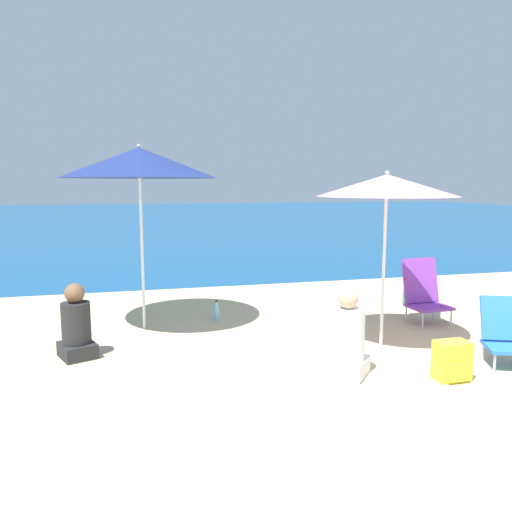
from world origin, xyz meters
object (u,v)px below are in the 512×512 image
object	(u,v)px
beach_umbrella_navy	(139,163)
person_seated_far	(76,327)
beach_chair_purple	(424,292)
person_seated_near	(347,341)
water_bottle	(217,313)
beach_chair_blue	(508,332)
cooler_box	(420,297)
beach_umbrella_pink	(387,186)
backpack_yellow	(452,361)

from	to	relation	value
beach_umbrella_navy	person_seated_far	world-z (taller)	beach_umbrella_navy
beach_chair_purple	person_seated_near	bearing A→B (deg)	-142.41
water_bottle	beach_chair_blue	bearing A→B (deg)	-41.79
person_seated_far	cooler_box	distance (m)	5.07
beach_umbrella_pink	water_bottle	world-z (taller)	beach_umbrella_pink
water_bottle	backpack_yellow	bearing A→B (deg)	-55.27
backpack_yellow	cooler_box	bearing A→B (deg)	63.02
person_seated_far	water_bottle	distance (m)	2.04
beach_umbrella_pink	backpack_yellow	bearing A→B (deg)	-81.88
beach_chair_blue	cooler_box	size ratio (longest dim) A/B	1.55
beach_chair_purple	cooler_box	xyz separation A→B (m)	(0.49, 0.84, -0.28)
beach_chair_blue	water_bottle	xyz separation A→B (m)	(-2.66, 2.37, -0.22)
beach_umbrella_navy	person_seated_near	distance (m)	3.34
beach_chair_purple	beach_chair_blue	world-z (taller)	beach_chair_purple
beach_umbrella_navy	beach_chair_blue	size ratio (longest dim) A/B	3.45
person_seated_far	backpack_yellow	distance (m)	3.86
person_seated_far	beach_chair_blue	bearing A→B (deg)	-39.12
beach_umbrella_navy	person_seated_far	distance (m)	2.15
backpack_yellow	beach_chair_blue	bearing A→B (deg)	17.02
beach_chair_blue	cooler_box	bearing A→B (deg)	99.30
beach_umbrella_pink	water_bottle	bearing A→B (deg)	137.36
beach_umbrella_pink	beach_chair_blue	distance (m)	1.99
beach_umbrella_pink	backpack_yellow	xyz separation A→B (m)	(0.16, -1.09, -1.65)
beach_chair_purple	person_seated_far	size ratio (longest dim) A/B	1.05
beach_chair_blue	person_seated_far	bearing A→B (deg)	-174.50
backpack_yellow	beach_umbrella_pink	bearing A→B (deg)	98.12
water_bottle	beach_umbrella_pink	bearing A→B (deg)	-42.64
beach_chair_purple	beach_chair_blue	distance (m)	1.64
beach_umbrella_pink	water_bottle	size ratio (longest dim) A/B	7.19
beach_umbrella_pink	backpack_yellow	world-z (taller)	beach_umbrella_pink
beach_umbrella_navy	beach_umbrella_pink	size ratio (longest dim) A/B	1.17
person_seated_near	water_bottle	bearing A→B (deg)	152.02
beach_umbrella_pink	person_seated_far	size ratio (longest dim) A/B	2.46
person_seated_far	beach_umbrella_navy	bearing A→B (deg)	29.46
beach_chair_blue	person_seated_far	world-z (taller)	person_seated_far
person_seated_near	beach_umbrella_pink	bearing A→B (deg)	83.70
beach_umbrella_navy	backpack_yellow	size ratio (longest dim) A/B	6.25
beach_chair_blue	backpack_yellow	xyz separation A→B (m)	(-0.83, -0.26, -0.15)
beach_umbrella_pink	person_seated_far	xyz separation A→B (m)	(-3.38, 0.45, -1.50)
beach_umbrella_pink	beach_chair_purple	size ratio (longest dim) A/B	2.34
beach_umbrella_pink	person_seated_near	world-z (taller)	beach_umbrella_pink
cooler_box	water_bottle	bearing A→B (deg)	-178.24
beach_chair_purple	water_bottle	world-z (taller)	beach_chair_purple
beach_umbrella_pink	beach_chair_purple	world-z (taller)	beach_umbrella_pink
beach_chair_purple	person_seated_near	xyz separation A→B (m)	(-1.82, -1.52, -0.07)
backpack_yellow	cooler_box	size ratio (longest dim) A/B	0.86
backpack_yellow	water_bottle	xyz separation A→B (m)	(-1.82, 2.63, -0.07)
person_seated_near	backpack_yellow	size ratio (longest dim) A/B	2.28
person_seated_near	backpack_yellow	bearing A→B (deg)	18.38
water_bottle	person_seated_far	bearing A→B (deg)	-147.61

